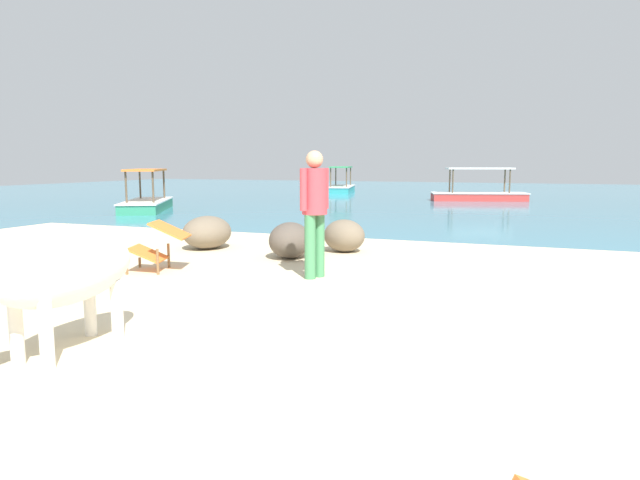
# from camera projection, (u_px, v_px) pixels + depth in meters

# --- Properties ---
(sand_beach) EXTENTS (18.00, 14.00, 0.04)m
(sand_beach) POSITION_uv_depth(u_px,v_px,m) (221.00, 363.00, 4.27)
(sand_beach) COLOR beige
(sand_beach) RESTS_ON ground
(water_surface) EXTENTS (60.00, 36.00, 0.03)m
(water_surface) POSITION_uv_depth(u_px,v_px,m) (486.00, 198.00, 24.60)
(water_surface) COLOR teal
(water_surface) RESTS_ON ground
(cow) EXTENTS (0.54, 1.72, 0.98)m
(cow) POSITION_uv_depth(u_px,v_px,m) (62.00, 271.00, 4.35)
(cow) COLOR silver
(cow) RESTS_ON sand_beach
(deck_chair_near) EXTENTS (0.90, 0.77, 0.68)m
(deck_chair_near) POSITION_uv_depth(u_px,v_px,m) (159.00, 243.00, 7.72)
(deck_chair_near) COLOR brown
(deck_chair_near) RESTS_ON sand_beach
(person_standing) EXTENTS (0.32, 0.49, 1.62)m
(person_standing) POSITION_uv_depth(u_px,v_px,m) (315.00, 204.00, 7.19)
(person_standing) COLOR #428956
(person_standing) RESTS_ON sand_beach
(shore_rock_large) EXTENTS (0.76, 0.89, 0.56)m
(shore_rock_large) POSITION_uv_depth(u_px,v_px,m) (290.00, 240.00, 8.77)
(shore_rock_large) COLOR brown
(shore_rock_large) RESTS_ON sand_beach
(shore_rock_medium) EXTENTS (0.79, 0.98, 0.56)m
(shore_rock_medium) POSITION_uv_depth(u_px,v_px,m) (207.00, 232.00, 9.75)
(shore_rock_medium) COLOR #756651
(shore_rock_medium) RESTS_ON sand_beach
(shore_rock_small) EXTENTS (0.93, 0.90, 0.54)m
(shore_rock_small) POSITION_uv_depth(u_px,v_px,m) (344.00, 236.00, 9.40)
(shore_rock_small) COLOR #756651
(shore_rock_small) RESTS_ON sand_beach
(boat_green) EXTENTS (2.75, 3.78, 1.29)m
(boat_green) POSITION_uv_depth(u_px,v_px,m) (147.00, 202.00, 17.79)
(boat_green) COLOR #338E66
(boat_green) RESTS_ON water_surface
(boat_teal) EXTENTS (1.95, 3.84, 1.29)m
(boat_teal) POSITION_uv_depth(u_px,v_px,m) (341.00, 187.00, 28.55)
(boat_teal) COLOR teal
(boat_teal) RESTS_ON water_surface
(boat_red) EXTENTS (3.85, 2.18, 1.29)m
(boat_red) POSITION_uv_depth(u_px,v_px,m) (479.00, 194.00, 22.33)
(boat_red) COLOR #C63833
(boat_red) RESTS_ON water_surface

